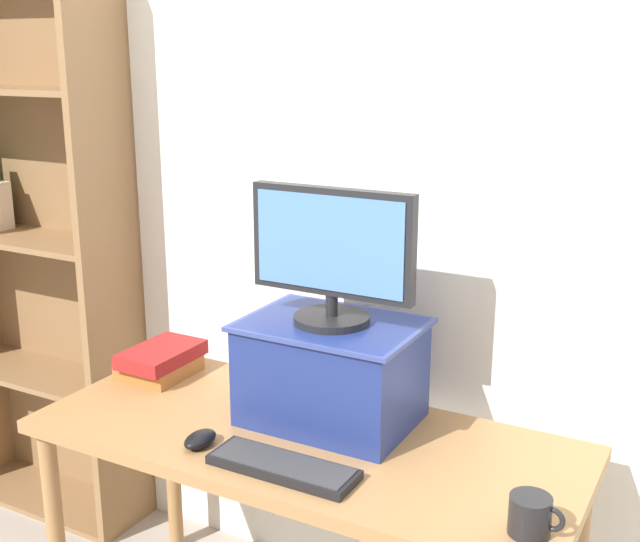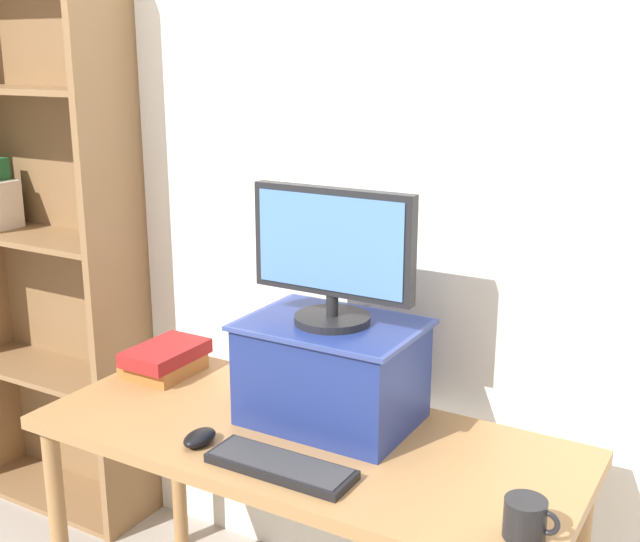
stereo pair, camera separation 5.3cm
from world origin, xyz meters
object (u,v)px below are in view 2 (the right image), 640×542
Objects in this scene: computer_mouse at (200,438)px; book_stack at (164,359)px; desk at (304,460)px; computer_monitor at (332,254)px; bookshelf_unit at (42,234)px; keyboard at (281,466)px; riser_box at (332,370)px; coffee_mug at (526,519)px.

book_stack is (-0.39, 0.31, 0.03)m from computer_mouse.
desk is at bearing 43.41° from computer_mouse.
bookshelf_unit is at bearing 171.64° from computer_monitor.
computer_mouse is (-0.22, -0.29, -0.45)m from computer_monitor.
desk is at bearing -12.97° from bookshelf_unit.
keyboard is at bearing -1.96° from computer_mouse.
computer_monitor is (0.02, 0.10, 0.54)m from desk.
riser_box reaches higher than coffee_mug.
bookshelf_unit is 1.34m from riser_box.
computer_monitor is at bearing 76.95° from desk.
riser_box is (0.02, 0.11, 0.22)m from desk.
computer_mouse is at bearing -127.27° from computer_monitor.
bookshelf_unit is at bearing 159.90° from keyboard.
computer_monitor is at bearing -2.21° from book_stack.
bookshelf_unit is 0.78m from book_stack.
bookshelf_unit reaches higher than keyboard.
computer_mouse is at bearing 178.04° from keyboard.
riser_box is 0.39m from computer_mouse.
riser_box is 1.82× the size of book_stack.
coffee_mug is at bearing -13.59° from book_stack.
desk is 0.61m from book_stack.
desk is 0.25m from riser_box.
book_stack is at bearing 140.98° from computer_mouse.
desk is at bearing 165.26° from coffee_mug.
riser_box is (1.31, -0.19, -0.18)m from bookshelf_unit.
bookshelf_unit is at bearing 156.15° from computer_mouse.
bookshelf_unit is 8.03× the size of book_stack.
desk is 3.18× the size of computer_monitor.
computer_monitor is at bearing -90.00° from riser_box.
computer_monitor is 0.54m from keyboard.
book_stack reaches higher than desk.
riser_box is 1.02× the size of computer_monitor.
riser_box is at bearing 90.00° from computer_monitor.
computer_monitor reaches higher than desk.
desk is 5.64× the size of book_stack.
desk is at bearing 105.50° from keyboard.
computer_monitor is 1.23× the size of keyboard.
keyboard is (1.34, -0.49, -0.32)m from bookshelf_unit.
computer_monitor is (1.31, -0.19, 0.14)m from bookshelf_unit.
computer_mouse is (-0.25, 0.01, 0.01)m from keyboard.
riser_box reaches higher than book_stack.
desk is 1.38m from bookshelf_unit.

